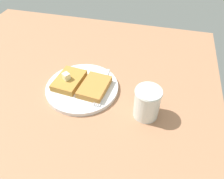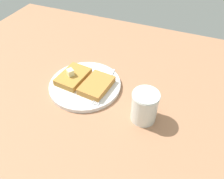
{
  "view_description": "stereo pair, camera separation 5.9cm",
  "coord_description": "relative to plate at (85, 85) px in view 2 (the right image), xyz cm",
  "views": [
    {
      "loc": [
        27.27,
        -40.6,
        48.03
      ],
      "look_at": [
        16.85,
        0.51,
        7.36
      ],
      "focal_mm": 35.0,
      "sensor_mm": 36.0,
      "label": 1
    },
    {
      "loc": [
        32.85,
        -38.77,
        48.03
      ],
      "look_at": [
        16.85,
        0.51,
        7.36
      ],
      "focal_mm": 35.0,
      "sensor_mm": 36.0,
      "label": 2
    }
  ],
  "objects": [
    {
      "name": "toast_slice_left",
      "position": [
        -4.09,
        0.41,
        1.52
      ],
      "size": [
        8.19,
        10.89,
        1.97
      ],
      "primitive_type": "cube",
      "rotation": [
        0.0,
        0.0,
        -0.1
      ],
      "color": "#AD7A32",
      "rests_on": "plate"
    },
    {
      "name": "plate",
      "position": [
        0.0,
        0.0,
        0.0
      ],
      "size": [
        21.4,
        21.4,
        1.25
      ],
      "color": "silver",
      "rests_on": "table_surface"
    },
    {
      "name": "fork",
      "position": [
        6.13,
        0.18,
        0.72
      ],
      "size": [
        2.43,
        16.06,
        0.36
      ],
      "color": "silver",
      "rests_on": "plate"
    },
    {
      "name": "table_surface",
      "position": [
        -7.04,
        -3.05,
        -2.14
      ],
      "size": [
        95.21,
        95.21,
        2.86
      ],
      "primitive_type": "cube",
      "color": "#A26E4E",
      "rests_on": "ground"
    },
    {
      "name": "syrup_jar",
      "position": [
        19.61,
        -5.08,
        3.49
      ],
      "size": [
        6.86,
        6.86,
        8.79
      ],
      "color": "#44220D",
      "rests_on": "table_surface"
    },
    {
      "name": "butter_pat_primary",
      "position": [
        -4.52,
        -0.11,
        3.49
      ],
      "size": [
        2.6,
        2.55,
        1.95
      ],
      "primitive_type": "cube",
      "rotation": [
        0.0,
        0.0,
        2.54
      ],
      "color": "beige",
      "rests_on": "toast_slice_left"
    },
    {
      "name": "toast_slice_middle",
      "position": [
        4.09,
        -0.41,
        1.52
      ],
      "size": [
        8.19,
        10.89,
        1.97
      ],
      "primitive_type": "cube",
      "rotation": [
        0.0,
        0.0,
        -0.1
      ],
      "color": "#B17836",
      "rests_on": "plate"
    }
  ]
}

